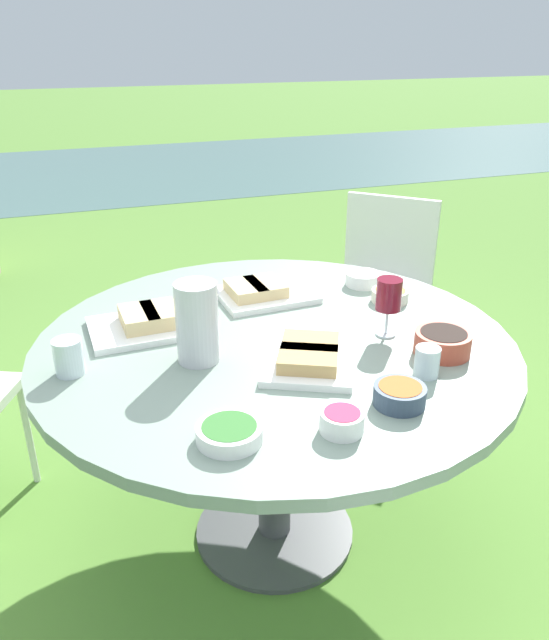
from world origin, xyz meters
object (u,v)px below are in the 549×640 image
object	(u,v)px
dining_table	(274,368)
chair_far_back	(382,277)
wine_glass	(389,296)
water_pitcher	(197,322)

from	to	relation	value
dining_table	chair_far_back	xyz separation A→B (m)	(0.85, 0.88, -0.13)
dining_table	wine_glass	distance (m)	0.41
water_pitcher	wine_glass	size ratio (longest dim) A/B	1.27
dining_table	wine_glass	xyz separation A→B (m)	(0.32, -0.09, 0.23)
chair_far_back	wine_glass	xyz separation A→B (m)	(-0.53, -0.97, 0.36)
dining_table	water_pitcher	size ratio (longest dim) A/B	6.23
chair_far_back	wine_glass	distance (m)	1.16
dining_table	chair_far_back	world-z (taller)	chair_far_back
chair_far_back	wine_glass	world-z (taller)	wine_glass
chair_far_back	water_pitcher	world-z (taller)	water_pitcher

